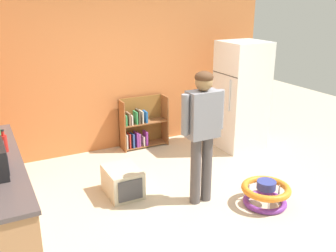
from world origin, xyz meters
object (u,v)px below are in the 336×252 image
object	(u,v)px
bookshelf	(140,126)
pet_carrier	(123,181)
ketchup_bottle	(4,143)
baby_walker	(266,193)
standing_person	(203,126)
refrigerator	(241,96)

from	to	relation	value
bookshelf	pet_carrier	world-z (taller)	bookshelf
ketchup_bottle	baby_walker	bearing A→B (deg)	-18.39
pet_carrier	ketchup_bottle	xyz separation A→B (m)	(-1.33, -0.12, 0.82)
standing_person	bookshelf	bearing A→B (deg)	88.25
refrigerator	pet_carrier	bearing A→B (deg)	-164.18
refrigerator	standing_person	distance (m)	2.02
refrigerator	baby_walker	xyz separation A→B (m)	(-0.89, -1.72, -0.73)
standing_person	ketchup_bottle	size ratio (longest dim) A/B	6.72
refrigerator	bookshelf	bearing A→B (deg)	152.86
standing_person	pet_carrier	world-z (taller)	standing_person
pet_carrier	standing_person	bearing A→B (deg)	-37.09
pet_carrier	bookshelf	bearing A→B (deg)	58.77
bookshelf	baby_walker	world-z (taller)	bookshelf
refrigerator	standing_person	bearing A→B (deg)	-140.56
standing_person	pet_carrier	distance (m)	1.30
baby_walker	pet_carrier	world-z (taller)	pet_carrier
bookshelf	standing_person	xyz separation A→B (m)	(-0.06, -2.05, 0.63)
refrigerator	bookshelf	size ratio (longest dim) A/B	2.09
bookshelf	baby_walker	distance (m)	2.57
bookshelf	baby_walker	bearing A→B (deg)	-76.39
refrigerator	standing_person	size ratio (longest dim) A/B	1.08
ketchup_bottle	pet_carrier	bearing A→B (deg)	5.18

